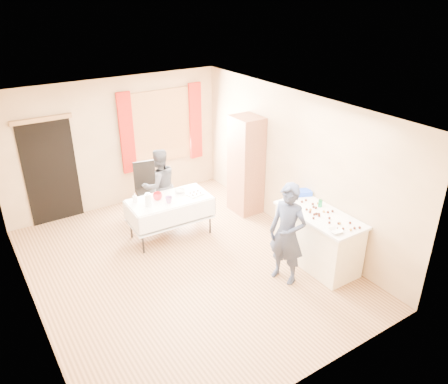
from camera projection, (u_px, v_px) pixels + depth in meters
floor at (184, 267)px, 7.15m from camera, size 4.50×5.50×0.02m
ceiling at (177, 110)px, 6.01m from camera, size 4.50×5.50×0.02m
wall_back at (116, 144)px, 8.67m from camera, size 4.50×0.02×2.60m
wall_front at (306, 294)px, 4.50m from camera, size 4.50×0.02×2.60m
wall_left at (21, 238)px, 5.47m from camera, size 0.02×5.50×2.60m
wall_right at (294, 164)px, 7.69m from camera, size 0.02×5.50×2.60m
window_frame at (161, 127)px, 9.04m from camera, size 1.32×0.06×1.52m
window_pane at (162, 127)px, 9.03m from camera, size 1.20×0.02×1.40m
curtain_left at (127, 134)px, 8.62m from camera, size 0.28×0.06×1.65m
curtain_right at (195, 121)px, 9.39m from camera, size 0.28×0.06×1.65m
doorway at (51, 172)px, 8.14m from camera, size 0.95×0.04×2.00m
door_lintel at (41, 119)px, 7.67m from camera, size 1.05×0.06×0.08m
cabinet at (246, 165)px, 8.51m from camera, size 0.50×0.60×1.95m
counter at (317, 238)px, 7.06m from camera, size 0.70×1.47×0.91m
party_table at (170, 214)px, 7.84m from camera, size 1.49×0.81×0.75m
chair at (148, 199)px, 8.67m from camera, size 0.50×0.50×1.05m
girl at (287, 234)px, 6.51m from camera, size 0.83×0.76×1.62m
woman at (160, 185)px, 8.27m from camera, size 0.71×0.56×1.45m
soda_can at (320, 203)px, 7.05m from camera, size 0.07×0.07×0.12m
mixing_bowl at (335, 231)px, 6.34m from camera, size 0.26×0.26×0.05m
foam_block at (292, 197)px, 7.30m from camera, size 0.18×0.15×0.08m
blue_basket at (302, 193)px, 7.47m from camera, size 0.36×0.30×0.08m
pitcher at (148, 200)px, 7.40m from camera, size 0.13×0.13×0.22m
cup_red at (158, 196)px, 7.64m from camera, size 0.20×0.20×0.13m
cup_rainbow at (169, 200)px, 7.53m from camera, size 0.13×0.13×0.11m
small_bowl at (180, 191)px, 7.91m from camera, size 0.23×0.23×0.06m
pastry_tray at (195, 194)px, 7.84m from camera, size 0.32×0.25×0.02m
bottle at (135, 198)px, 7.55m from camera, size 0.10×0.11×0.16m
cake_balls at (324, 215)px, 6.79m from camera, size 0.46×1.15×0.04m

